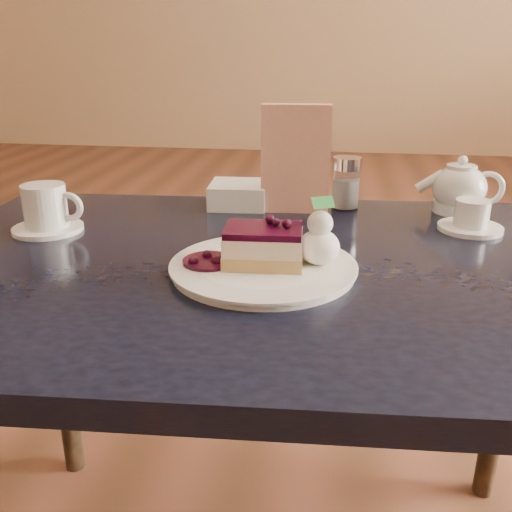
# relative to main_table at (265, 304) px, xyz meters

# --- Properties ---
(main_table) EXTENTS (1.12, 0.78, 0.68)m
(main_table) POSITION_rel_main_table_xyz_m (0.00, 0.00, 0.00)
(main_table) COLOR black
(main_table) RESTS_ON ground
(dessert_plate) EXTENTS (0.25, 0.25, 0.01)m
(dessert_plate) POSITION_rel_main_table_xyz_m (0.00, -0.04, 0.08)
(dessert_plate) COLOR white
(dessert_plate) RESTS_ON main_table
(cheesecake_slice) EXTENTS (0.11, 0.08, 0.05)m
(cheesecake_slice) POSITION_rel_main_table_xyz_m (0.00, -0.04, 0.11)
(cheesecake_slice) COLOR tan
(cheesecake_slice) RESTS_ON dessert_plate
(whipped_cream) EXTENTS (0.06, 0.06, 0.05)m
(whipped_cream) POSITION_rel_main_table_xyz_m (0.08, -0.03, 0.11)
(whipped_cream) COLOR white
(whipped_cream) RESTS_ON dessert_plate
(berry_sauce) EXTENTS (0.07, 0.07, 0.01)m
(berry_sauce) POSITION_rel_main_table_xyz_m (-0.07, -0.05, 0.09)
(berry_sauce) COLOR black
(berry_sauce) RESTS_ON dessert_plate
(coffee_set) EXTENTS (0.13, 0.12, 0.08)m
(coffee_set) POSITION_rel_main_table_xyz_m (-0.38, 0.09, 0.11)
(coffee_set) COLOR white
(coffee_set) RESTS_ON main_table
(tea_set) EXTENTS (0.15, 0.22, 0.10)m
(tea_set) POSITION_rel_main_table_xyz_m (0.32, 0.28, 0.11)
(tea_set) COLOR white
(tea_set) RESTS_ON main_table
(menu_card) EXTENTS (0.13, 0.03, 0.20)m
(menu_card) POSITION_rel_main_table_xyz_m (0.02, 0.27, 0.17)
(menu_card) COLOR beige
(menu_card) RESTS_ON main_table
(sugar_shaker) EXTENTS (0.05, 0.05, 0.10)m
(sugar_shaker) POSITION_rel_main_table_xyz_m (0.12, 0.30, 0.12)
(sugar_shaker) COLOR white
(sugar_shaker) RESTS_ON main_table
(napkin_stack) EXTENTS (0.11, 0.11, 0.05)m
(napkin_stack) POSITION_rel_main_table_xyz_m (-0.09, 0.29, 0.09)
(napkin_stack) COLOR white
(napkin_stack) RESTS_ON main_table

